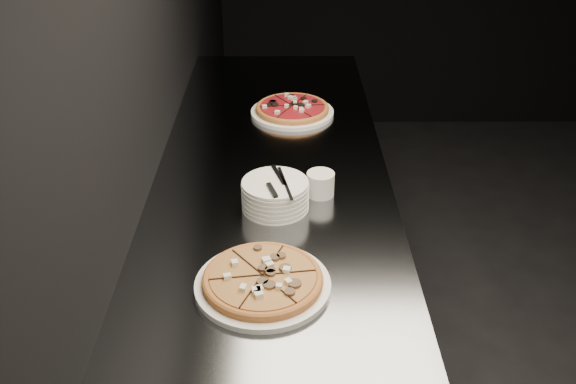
{
  "coord_description": "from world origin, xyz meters",
  "views": [
    {
      "loc": [
        -2.09,
        -1.72,
        1.91
      ],
      "look_at": [
        -2.08,
        -0.09,
        0.94
      ],
      "focal_mm": 40.0,
      "sensor_mm": 36.0,
      "label": 1
    }
  ],
  "objects_px": {
    "pizza_tomato": "(292,110)",
    "counter": "(273,300)",
    "pizza_mushroom": "(263,281)",
    "ramekin": "(320,183)",
    "cutlery": "(278,184)",
    "plate_stack": "(275,195)"
  },
  "relations": [
    {
      "from": "pizza_tomato",
      "to": "counter",
      "type": "bearing_deg",
      "value": -97.39
    },
    {
      "from": "pizza_mushroom",
      "to": "ramekin",
      "type": "bearing_deg",
      "value": 70.0
    },
    {
      "from": "cutlery",
      "to": "ramekin",
      "type": "distance_m",
      "value": 0.16
    },
    {
      "from": "pizza_mushroom",
      "to": "ramekin",
      "type": "distance_m",
      "value": 0.47
    },
    {
      "from": "pizza_tomato",
      "to": "plate_stack",
      "type": "bearing_deg",
      "value": -94.83
    },
    {
      "from": "pizza_mushroom",
      "to": "ramekin",
      "type": "relative_size",
      "value": 3.97
    },
    {
      "from": "ramekin",
      "to": "counter",
      "type": "bearing_deg",
      "value": 157.56
    },
    {
      "from": "counter",
      "to": "plate_stack",
      "type": "relative_size",
      "value": 12.77
    },
    {
      "from": "counter",
      "to": "pizza_tomato",
      "type": "relative_size",
      "value": 7.76
    },
    {
      "from": "counter",
      "to": "plate_stack",
      "type": "xyz_separation_m",
      "value": [
        0.01,
        -0.13,
        0.5
      ]
    },
    {
      "from": "ramekin",
      "to": "pizza_mushroom",
      "type": "bearing_deg",
      "value": -110.0
    },
    {
      "from": "cutlery",
      "to": "ramekin",
      "type": "relative_size",
      "value": 2.47
    },
    {
      "from": "pizza_mushroom",
      "to": "pizza_tomato",
      "type": "distance_m",
      "value": 1.04
    },
    {
      "from": "plate_stack",
      "to": "cutlery",
      "type": "relative_size",
      "value": 0.93
    },
    {
      "from": "counter",
      "to": "pizza_mushroom",
      "type": "distance_m",
      "value": 0.69
    },
    {
      "from": "pizza_mushroom",
      "to": "plate_stack",
      "type": "height_order",
      "value": "plate_stack"
    },
    {
      "from": "cutlery",
      "to": "pizza_tomato",
      "type": "bearing_deg",
      "value": 68.9
    },
    {
      "from": "ramekin",
      "to": "plate_stack",
      "type": "bearing_deg",
      "value": -151.09
    },
    {
      "from": "pizza_mushroom",
      "to": "ramekin",
      "type": "xyz_separation_m",
      "value": [
        0.16,
        0.44,
        0.02
      ]
    },
    {
      "from": "cutlery",
      "to": "pizza_mushroom",
      "type": "bearing_deg",
      "value": -112.48
    },
    {
      "from": "plate_stack",
      "to": "ramekin",
      "type": "relative_size",
      "value": 2.3
    },
    {
      "from": "counter",
      "to": "ramekin",
      "type": "height_order",
      "value": "ramekin"
    }
  ]
}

